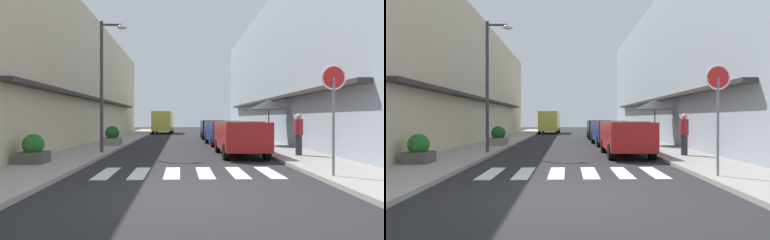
{
  "view_description": "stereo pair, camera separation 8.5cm",
  "coord_description": "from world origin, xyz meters",
  "views": [
    {
      "loc": [
        -0.23,
        -7.03,
        1.59
      ],
      "look_at": [
        0.41,
        12.21,
        1.51
      ],
      "focal_mm": 31.83,
      "sensor_mm": 36.0,
      "label": 1
    },
    {
      "loc": [
        -0.15,
        -7.03,
        1.59
      ],
      "look_at": [
        0.41,
        12.21,
        1.51
      ],
      "focal_mm": 31.83,
      "sensor_mm": 36.0,
      "label": 2
    }
  ],
  "objects": [
    {
      "name": "ground_plane",
      "position": [
        0.0,
        14.97,
        0.0
      ],
      "size": [
        82.33,
        82.33,
        0.0
      ],
      "primitive_type": "plane",
      "color": "#232326"
    },
    {
      "name": "parked_car_mid",
      "position": [
        2.29,
        13.22,
        0.92
      ],
      "size": [
        1.96,
        4.32,
        1.47
      ],
      "color": "navy",
      "rests_on": "ground_plane"
    },
    {
      "name": "planter_far",
      "position": [
        4.23,
        17.23,
        0.68
      ],
      "size": [
        0.95,
        0.95,
        1.2
      ],
      "color": "#4C4C4C",
      "rests_on": "sidewalk_right"
    },
    {
      "name": "building_row_left",
      "position": [
        -8.26,
        15.84,
        4.1
      ],
      "size": [
        5.5,
        35.68,
        8.2
      ],
      "color": "beige",
      "rests_on": "ground_plane"
    },
    {
      "name": "cafe_umbrella",
      "position": [
        4.65,
        11.65,
        2.36
      ],
      "size": [
        2.16,
        2.16,
        2.53
      ],
      "color": "#262626",
      "rests_on": "sidewalk_right"
    },
    {
      "name": "crosswalk",
      "position": [
        -0.0,
        2.89,
        0.01
      ],
      "size": [
        5.2,
        2.2,
        0.01
      ],
      "color": "silver",
      "rests_on": "ground_plane"
    },
    {
      "name": "planter_corner",
      "position": [
        -5.11,
        4.39,
        0.55
      ],
      "size": [
        0.85,
        0.85,
        0.96
      ],
      "color": "#4C4C4C",
      "rests_on": "sidewalk_left"
    },
    {
      "name": "parked_car_far",
      "position": [
        2.29,
        19.68,
        0.92
      ],
      "size": [
        1.88,
        4.53,
        1.47
      ],
      "color": "black",
      "rests_on": "ground_plane"
    },
    {
      "name": "street_lamp",
      "position": [
        -3.51,
        7.95,
        3.59
      ],
      "size": [
        1.19,
        0.28,
        5.73
      ],
      "color": "#38383D",
      "rests_on": "sidewalk_left"
    },
    {
      "name": "sidewalk_left",
      "position": [
        -4.55,
        14.97,
        0.06
      ],
      "size": [
        2.43,
        52.39,
        0.12
      ],
      "primitive_type": "cube",
      "color": "#9E998E",
      "rests_on": "ground_plane"
    },
    {
      "name": "pedestrian_walking_near",
      "position": [
        4.52,
        6.49,
        1.0
      ],
      "size": [
        0.34,
        0.34,
        1.67
      ],
      "rotation": [
        0.0,
        0.0,
        0.04
      ],
      "color": "#282B33",
      "rests_on": "sidewalk_right"
    },
    {
      "name": "parked_car_near",
      "position": [
        2.29,
        7.33,
        0.92
      ],
      "size": [
        1.82,
        4.4,
        1.47
      ],
      "color": "maroon",
      "rests_on": "ground_plane"
    },
    {
      "name": "building_row_right",
      "position": [
        8.26,
        15.84,
        4.86
      ],
      "size": [
        5.5,
        35.68,
        9.73
      ],
      "color": "#939EA8",
      "rests_on": "ground_plane"
    },
    {
      "name": "delivery_van",
      "position": [
        -2.14,
        29.79,
        1.41
      ],
      "size": [
        2.13,
        5.46,
        2.37
      ],
      "color": "#D8CC4C",
      "rests_on": "ground_plane"
    },
    {
      "name": "planter_midblock",
      "position": [
        -4.04,
        12.01,
        0.59
      ],
      "size": [
        0.95,
        0.95,
        1.06
      ],
      "color": "gray",
      "rests_on": "sidewalk_left"
    },
    {
      "name": "round_street_sign",
      "position": [
        3.71,
        1.6,
        2.31
      ],
      "size": [
        0.65,
        0.07,
        2.86
      ],
      "color": "slate",
      "rests_on": "sidewalk_right"
    },
    {
      "name": "sidewalk_right",
      "position": [
        4.55,
        14.97,
        0.06
      ],
      "size": [
        2.43,
        52.39,
        0.12
      ],
      "primitive_type": "cube",
      "color": "gray",
      "rests_on": "ground_plane"
    }
  ]
}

